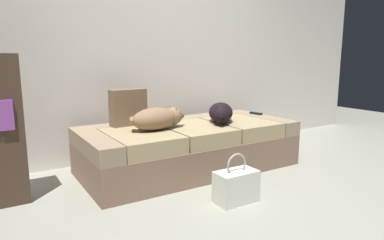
# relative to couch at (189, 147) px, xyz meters

# --- Properties ---
(ground_plane) EXTENTS (10.00, 10.00, 0.00)m
(ground_plane) POSITION_rel_couch_xyz_m (0.00, -1.13, -0.22)
(ground_plane) COLOR gray
(back_wall) EXTENTS (6.40, 0.10, 2.80)m
(back_wall) POSITION_rel_couch_xyz_m (0.00, 0.72, 1.18)
(back_wall) COLOR silver
(back_wall) RESTS_ON ground
(couch) EXTENTS (2.03, 0.93, 0.44)m
(couch) POSITION_rel_couch_xyz_m (0.00, 0.00, 0.00)
(couch) COLOR #7F624F
(couch) RESTS_ON ground
(dog_tan) EXTENTS (0.58, 0.30, 0.20)m
(dog_tan) POSITION_rel_couch_xyz_m (-0.36, -0.05, 0.32)
(dog_tan) COLOR #866648
(dog_tan) RESTS_ON couch
(dog_dark) EXTENTS (0.43, 0.51, 0.19)m
(dog_dark) POSITION_rel_couch_xyz_m (0.32, -0.08, 0.32)
(dog_dark) COLOR black
(dog_dark) RESTS_ON couch
(tv_remote) EXTENTS (0.07, 0.16, 0.02)m
(tv_remote) POSITION_rel_couch_xyz_m (0.94, 0.10, 0.23)
(tv_remote) COLOR black
(tv_remote) RESTS_ON couch
(throw_pillow) EXTENTS (0.35, 0.14, 0.34)m
(throw_pillow) POSITION_rel_couch_xyz_m (-0.51, 0.27, 0.39)
(throw_pillow) COLOR brown
(throw_pillow) RESTS_ON couch
(handbag) EXTENTS (0.32, 0.18, 0.38)m
(handbag) POSITION_rel_couch_xyz_m (-0.11, -0.86, -0.09)
(handbag) COLOR silver
(handbag) RESTS_ON ground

